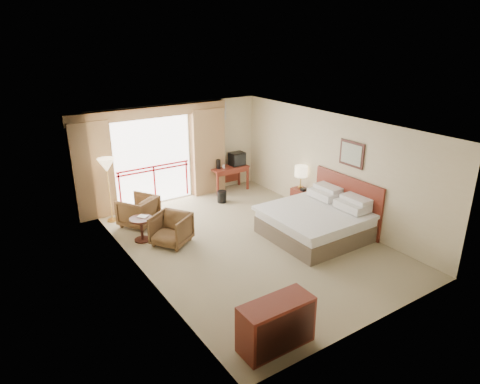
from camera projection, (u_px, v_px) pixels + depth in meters
floor at (249, 242)px, 9.77m from camera, size 7.00×7.00×0.00m
ceiling at (250, 126)px, 8.82m from camera, size 7.00×7.00×0.00m
wall_back at (179, 151)px, 12.03m from camera, size 5.00×0.00×5.00m
wall_front at (379, 252)px, 6.57m from camera, size 5.00×0.00×5.00m
wall_left at (140, 212)px, 8.01m from camera, size 0.00×7.00×7.00m
wall_right at (332, 168)px, 10.59m from camera, size 0.00×7.00×7.00m
balcony_door at (153, 161)px, 11.65m from camera, size 2.40×0.00×2.40m
balcony_railing at (154, 175)px, 11.77m from camera, size 2.09×0.03×1.02m
curtain_left at (93, 171)px, 10.68m from camera, size 1.00×0.26×2.50m
curtain_right at (208, 152)px, 12.38m from camera, size 1.00×0.26×2.50m
valance at (151, 112)px, 11.10m from camera, size 4.40×0.22×0.28m
hvac_vent at (218, 112)px, 12.32m from camera, size 0.50×0.04×0.50m
bed at (317, 221)px, 9.95m from camera, size 2.13×2.06×0.97m
headboard at (347, 202)px, 10.35m from camera, size 0.06×2.10×1.30m
framed_art at (352, 154)px, 9.93m from camera, size 0.04×0.72×0.60m
nightstand at (301, 198)px, 11.58m from camera, size 0.42×0.49×0.56m
table_lamp at (301, 172)px, 11.35m from camera, size 0.34×0.34×0.60m
phone at (304, 189)px, 11.32m from camera, size 0.16×0.13×0.07m
desk at (228, 171)px, 12.80m from camera, size 1.14×0.55×0.75m
tv at (237, 159)px, 12.79m from camera, size 0.43×0.34×0.39m
coffee_maker at (218, 164)px, 12.48m from camera, size 0.15×0.15×0.27m
cup at (224, 167)px, 12.55m from camera, size 0.08×0.08×0.11m
wastebasket at (222, 197)px, 12.01m from camera, size 0.31×0.31×0.33m
armchair_far at (140, 225)px, 10.65m from camera, size 1.11×1.11×0.75m
armchair_near at (172, 244)px, 9.72m from camera, size 1.07×1.07×0.71m
side_table at (141, 225)px, 9.73m from camera, size 0.51×0.51×0.56m
book at (141, 218)px, 9.66m from camera, size 0.26×0.27×0.02m
floor_lamp at (107, 168)px, 10.40m from camera, size 0.42×0.42×1.64m
dresser at (276, 324)px, 6.43m from camera, size 1.17×0.50×0.78m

